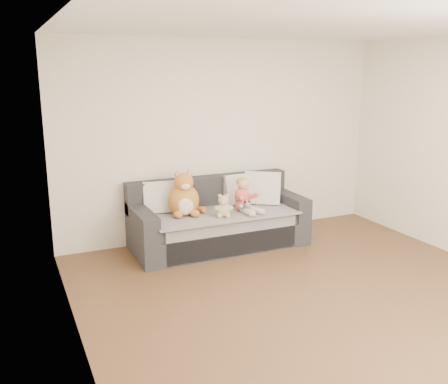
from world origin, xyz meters
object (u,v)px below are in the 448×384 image
object	(u,v)px
plush_cat	(184,198)
teddy_bear	(224,208)
sofa	(218,222)
sippy_cup	(224,212)
toddler	(244,197)

from	to	relation	value
plush_cat	teddy_bear	bearing A→B (deg)	-27.23
sofa	sippy_cup	world-z (taller)	sofa
teddy_bear	sippy_cup	bearing A→B (deg)	75.66
plush_cat	sippy_cup	size ratio (longest dim) A/B	5.34
sofa	teddy_bear	world-z (taller)	sofa
teddy_bear	sippy_cup	distance (m)	0.06
sofa	teddy_bear	distance (m)	0.42
toddler	teddy_bear	size ratio (longest dim) A/B	1.55
teddy_bear	toddler	bearing A→B (deg)	43.16
sofa	sippy_cup	bearing A→B (deg)	-98.45
toddler	teddy_bear	xyz separation A→B (m)	(-0.34, -0.13, -0.07)
sofa	teddy_bear	xyz separation A→B (m)	(-0.06, -0.31, 0.28)
plush_cat	sippy_cup	bearing A→B (deg)	-23.99
plush_cat	sippy_cup	world-z (taller)	plush_cat
sofa	plush_cat	bearing A→B (deg)	-176.80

